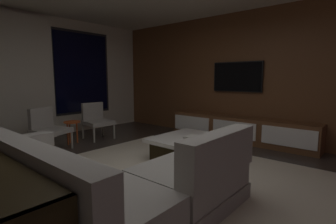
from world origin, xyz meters
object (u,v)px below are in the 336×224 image
(accent_chair_near_window, at_px, (96,119))
(accent_chair_by_curtain, at_px, (47,127))
(media_console, at_px, (240,130))
(mounted_tv, at_px, (237,77))
(coffee_table, at_px, (193,148))
(sectional_couch, at_px, (97,185))
(side_stool, at_px, (72,126))
(book_stack_on_coffee_table, at_px, (193,139))

(accent_chair_near_window, distance_m, accent_chair_by_curtain, 1.12)
(media_console, distance_m, mounted_tv, 1.13)
(coffee_table, relative_size, accent_chair_near_window, 1.49)
(accent_chair_near_window, bearing_deg, sectional_couch, -123.89)
(coffee_table, bearing_deg, mounted_tv, 3.82)
(side_stool, bearing_deg, accent_chair_near_window, 4.87)
(book_stack_on_coffee_table, xyz_separation_m, mounted_tv, (1.97, 0.24, 0.95))
(book_stack_on_coffee_table, distance_m, media_console, 1.80)
(media_console, relative_size, mounted_tv, 2.82)
(sectional_couch, xyz_separation_m, accent_chair_by_curtain, (0.72, 2.62, 0.14))
(accent_chair_near_window, bearing_deg, accent_chair_by_curtain, -174.36)
(media_console, bearing_deg, sectional_couch, -177.30)
(coffee_table, relative_size, media_console, 0.37)
(sectional_couch, relative_size, side_stool, 5.43)
(book_stack_on_coffee_table, relative_size, accent_chair_near_window, 0.38)
(sectional_couch, relative_size, accent_chair_near_window, 3.21)
(accent_chair_near_window, xyz_separation_m, side_stool, (-0.61, -0.05, -0.06))
(sectional_couch, relative_size, mounted_tv, 2.28)
(coffee_table, bearing_deg, media_console, -2.78)
(accent_chair_near_window, relative_size, mounted_tv, 0.71)
(mounted_tv, bearing_deg, accent_chair_near_window, 129.46)
(sectional_couch, bearing_deg, side_stool, 65.39)
(coffee_table, relative_size, accent_chair_by_curtain, 1.49)
(accent_chair_by_curtain, xyz_separation_m, media_console, (2.88, -2.45, -0.18))
(sectional_couch, height_order, side_stool, sectional_couch)
(media_console, bearing_deg, mounted_tv, 47.52)
(coffee_table, distance_m, mounted_tv, 2.14)
(side_stool, distance_m, media_console, 3.45)
(side_stool, relative_size, mounted_tv, 0.42)
(accent_chair_near_window, xyz_separation_m, media_console, (1.76, -2.56, -0.18))
(sectional_couch, xyz_separation_m, side_stool, (1.23, 2.68, 0.08))
(coffee_table, relative_size, mounted_tv, 1.06)
(side_stool, bearing_deg, coffee_table, -72.59)
(sectional_couch, distance_m, accent_chair_near_window, 3.29)
(mounted_tv, bearing_deg, side_stool, 137.83)
(accent_chair_near_window, relative_size, accent_chair_by_curtain, 1.00)
(mounted_tv, bearing_deg, coffee_table, -176.18)
(sectional_couch, xyz_separation_m, coffee_table, (1.99, 0.25, -0.10))
(sectional_couch, distance_m, side_stool, 2.95)
(media_console, bearing_deg, book_stack_on_coffee_table, -178.61)
(accent_chair_near_window, bearing_deg, mounted_tv, -50.54)
(book_stack_on_coffee_table, bearing_deg, side_stool, 102.74)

